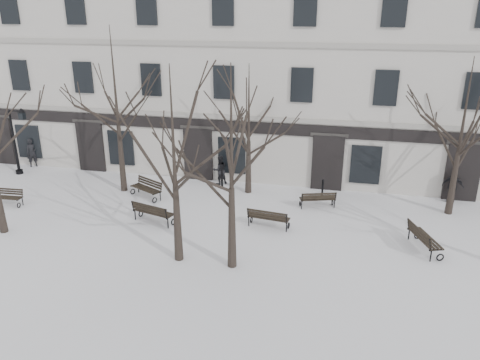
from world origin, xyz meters
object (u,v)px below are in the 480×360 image
(bench_3, at_px, (147,188))
(tree_2, at_px, (231,146))
(bench_4, at_px, (318,199))
(bench_0, at_px, (6,196))
(lamp_post, at_px, (18,137))
(bench_5, at_px, (423,238))
(bench_1, at_px, (153,212))
(tree_1, at_px, (173,144))
(bench_2, at_px, (268,218))

(bench_3, bearing_deg, tree_2, -15.84)
(bench_3, distance_m, bench_4, 8.49)
(bench_0, xyz_separation_m, lamp_post, (-2.16, 4.13, 1.78))
(bench_4, height_order, bench_5, bench_5)
(bench_1, bearing_deg, tree_2, 162.54)
(tree_1, height_order, bench_4, tree_1)
(bench_5, bearing_deg, tree_2, 92.90)
(bench_0, bearing_deg, tree_2, -18.17)
(bench_2, relative_size, bench_4, 1.05)
(bench_3, xyz_separation_m, lamp_post, (-8.38, 1.67, 1.72))
(tree_1, xyz_separation_m, lamp_post, (-12.08, 7.19, -2.32))
(bench_0, relative_size, bench_3, 0.86)
(tree_1, bearing_deg, bench_0, 162.84)
(bench_2, relative_size, bench_3, 0.97)
(bench_4, relative_size, lamp_post, 0.46)
(bench_3, bearing_deg, lamp_post, -163.20)
(bench_0, relative_size, bench_4, 0.93)
(lamp_post, bearing_deg, bench_4, -3.64)
(bench_1, distance_m, bench_3, 3.13)
(tree_2, bearing_deg, bench_2, 77.73)
(bench_4, xyz_separation_m, lamp_post, (-16.84, 1.07, 1.76))
(bench_4, distance_m, lamp_post, 16.97)
(tree_1, relative_size, tree_2, 0.99)
(tree_2, bearing_deg, bench_4, 66.54)
(bench_3, height_order, lamp_post, lamp_post)
(bench_3, bearing_deg, bench_5, 16.24)
(tree_1, distance_m, tree_2, 2.09)
(bench_0, bearing_deg, bench_5, -4.32)
(tree_1, height_order, bench_2, tree_1)
(bench_1, xyz_separation_m, bench_3, (-1.48, 2.76, -0.02))
(tree_2, xyz_separation_m, bench_3, (-5.79, 5.57, -4.09))
(tree_2, relative_size, bench_2, 3.96)
(bench_3, height_order, bench_4, bench_3)
(bench_1, bearing_deg, bench_4, -138.75)
(bench_5, height_order, lamp_post, lamp_post)
(bench_2, height_order, lamp_post, lamp_post)
(bench_0, distance_m, bench_3, 6.69)
(tree_2, height_order, bench_2, tree_2)
(tree_1, height_order, bench_0, tree_1)
(tree_1, relative_size, bench_4, 4.12)
(tree_1, xyz_separation_m, bench_0, (-9.92, 3.06, -4.11))
(bench_5, bearing_deg, bench_3, 58.64)
(bench_1, relative_size, bench_3, 1.06)
(bench_2, xyz_separation_m, bench_5, (6.25, -0.56, 0.03))
(bench_4, bearing_deg, bench_3, -13.95)
(bench_5, bearing_deg, tree_1, 87.87)
(bench_4, bearing_deg, bench_1, 7.68)
(bench_3, bearing_deg, bench_1, -33.80)
(tree_2, distance_m, bench_2, 5.42)
(tree_2, distance_m, bench_5, 8.60)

